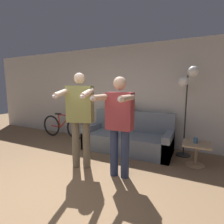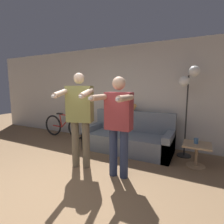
{
  "view_description": "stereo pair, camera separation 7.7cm",
  "coord_description": "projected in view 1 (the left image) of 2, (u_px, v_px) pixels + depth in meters",
  "views": [
    {
      "loc": [
        1.77,
        -1.43,
        1.52
      ],
      "look_at": [
        0.23,
        1.77,
        1.01
      ],
      "focal_mm": 28.0,
      "sensor_mm": 36.0,
      "label": 1
    },
    {
      "loc": [
        1.84,
        -1.39,
        1.52
      ],
      "look_at": [
        0.23,
        1.77,
        1.01
      ],
      "focal_mm": 28.0,
      "sensor_mm": 36.0,
      "label": 2
    }
  ],
  "objects": [
    {
      "name": "side_table",
      "position": [
        196.0,
        149.0,
        3.36
      ],
      "size": [
        0.49,
        0.49,
        0.44
      ],
      "color": "#A38460",
      "rests_on": "ground_plane"
    },
    {
      "name": "ground_plane",
      "position": [
        37.0,
        206.0,
        2.25
      ],
      "size": [
        16.0,
        16.0,
        0.0
      ],
      "primitive_type": "plane",
      "color": "#846647"
    },
    {
      "name": "person_right",
      "position": [
        119.0,
        120.0,
        2.86
      ],
      "size": [
        0.52,
        0.68,
        1.68
      ],
      "rotation": [
        0.0,
        0.0,
        0.03
      ],
      "color": "#2D3856",
      "rests_on": "ground_plane"
    },
    {
      "name": "cat",
      "position": [
        129.0,
        107.0,
        4.45
      ],
      "size": [
        0.49,
        0.14,
        0.19
      ],
      "color": "tan",
      "rests_on": "couch"
    },
    {
      "name": "cup",
      "position": [
        196.0,
        140.0,
        3.37
      ],
      "size": [
        0.08,
        0.08,
        0.1
      ],
      "color": "#3D6693",
      "rests_on": "side_table"
    },
    {
      "name": "floor_lamp",
      "position": [
        188.0,
        85.0,
        3.69
      ],
      "size": [
        0.4,
        0.31,
        1.95
      ],
      "color": "black",
      "rests_on": "ground_plane"
    },
    {
      "name": "bicycle",
      "position": [
        63.0,
        126.0,
        5.25
      ],
      "size": [
        1.58,
        0.07,
        0.73
      ],
      "color": "black",
      "rests_on": "ground_plane"
    },
    {
      "name": "wall_back",
      "position": [
        124.0,
        95.0,
        4.76
      ],
      "size": [
        10.0,
        0.05,
        2.6
      ],
      "color": "beige",
      "rests_on": "ground_plane"
    },
    {
      "name": "couch",
      "position": [
        128.0,
        139.0,
        4.22
      ],
      "size": [
        2.06,
        0.89,
        0.91
      ],
      "color": "slate",
      "rests_on": "ground_plane"
    },
    {
      "name": "person_left",
      "position": [
        80.0,
        114.0,
        3.19
      ],
      "size": [
        0.66,
        0.77,
        1.77
      ],
      "rotation": [
        0.0,
        0.0,
        0.28
      ],
      "color": "#6B604C",
      "rests_on": "ground_plane"
    }
  ]
}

